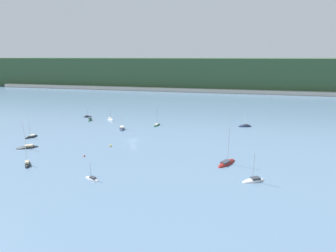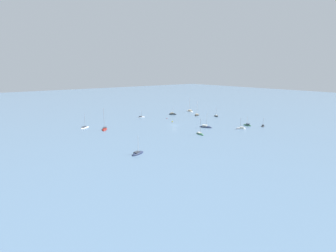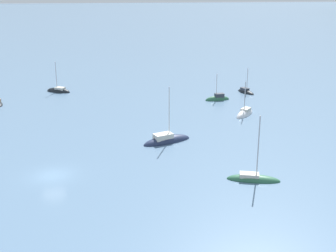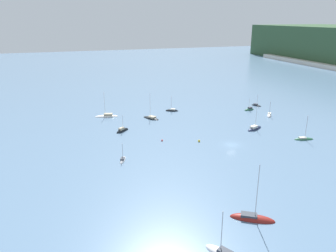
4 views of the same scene
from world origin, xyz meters
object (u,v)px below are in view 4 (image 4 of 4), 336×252
object	(u,v)px
mooring_buoy_0	(162,140)
sailboat_5	(252,219)
sailboat_1	(304,139)
sailboat_10	(123,160)
sailboat_6	(151,118)
sailboat_12	(256,106)
sailboat_3	(249,110)
sailboat_8	(122,131)
sailboat_9	(107,116)
sailboat_2	(269,116)
mooring_buoy_1	(199,141)
sailboat_4	(254,129)
sailboat_7	(172,111)

from	to	relation	value
mooring_buoy_0	sailboat_5	bearing A→B (deg)	4.73
sailboat_1	sailboat_10	bearing A→B (deg)	-169.43
sailboat_5	sailboat_6	world-z (taller)	sailboat_5
sailboat_5	sailboat_12	world-z (taller)	sailboat_5
sailboat_1	sailboat_3	xyz separation A→B (m)	(-34.53, 2.33, 0.02)
sailboat_8	sailboat_1	bearing A→B (deg)	-62.40
sailboat_12	mooring_buoy_0	distance (m)	57.03
sailboat_3	sailboat_8	xyz separation A→B (m)	(9.24, -53.55, 0.00)
sailboat_8	sailboat_9	world-z (taller)	sailboat_9
sailboat_2	sailboat_9	world-z (taller)	sailboat_9
sailboat_3	mooring_buoy_0	bearing A→B (deg)	17.08
sailboat_6	sailboat_10	xyz separation A→B (m)	(33.45, -17.20, -0.03)
sailboat_9	mooring_buoy_1	world-z (taller)	sailboat_9
sailboat_3	sailboat_8	bearing A→B (deg)	0.42
mooring_buoy_0	mooring_buoy_1	xyz separation A→B (m)	(4.20, 10.37, 0.07)
sailboat_2	sailboat_10	bearing A→B (deg)	-32.09
sailboat_5	sailboat_8	distance (m)	57.99
sailboat_2	sailboat_4	bearing A→B (deg)	-12.44
sailboat_5	mooring_buoy_0	distance (m)	44.00
sailboat_1	sailboat_8	world-z (taller)	sailboat_1
sailboat_7	mooring_buoy_0	bearing A→B (deg)	90.26
sailboat_6	sailboat_8	distance (m)	16.74
sailboat_5	mooring_buoy_0	size ratio (longest dim) A/B	24.23
sailboat_7	mooring_buoy_1	xyz separation A→B (m)	(34.66, -3.45, 0.25)
sailboat_2	sailboat_3	bearing A→B (deg)	-126.25
sailboat_6	sailboat_7	bearing A→B (deg)	-88.61
sailboat_4	sailboat_2	bearing A→B (deg)	16.17
sailboat_8	sailboat_10	distance (m)	23.13
sailboat_5	sailboat_8	world-z (taller)	sailboat_5
sailboat_6	sailboat_7	world-z (taller)	sailboat_6
sailboat_1	sailboat_9	bearing A→B (deg)	154.09
sailboat_2	sailboat_9	distance (m)	61.61
sailboat_4	sailboat_6	distance (m)	37.27
sailboat_4	sailboat_12	world-z (taller)	sailboat_4
sailboat_10	mooring_buoy_1	bearing A→B (deg)	-54.82
sailboat_4	mooring_buoy_0	distance (m)	32.70
sailboat_3	sailboat_12	xyz separation A→B (m)	(-4.91, 6.51, -0.01)
sailboat_4	sailboat_3	bearing A→B (deg)	38.52
sailboat_7	sailboat_10	distance (m)	49.23
sailboat_10	mooring_buoy_1	xyz separation A→B (m)	(-5.93, 24.41, 0.24)
sailboat_8	mooring_buoy_1	size ratio (longest dim) A/B	10.21
sailboat_7	sailboat_4	bearing A→B (deg)	146.96
sailboat_10	mooring_buoy_0	world-z (taller)	sailboat_10
sailboat_10	sailboat_8	bearing A→B (deg)	10.66
sailboat_5	sailboat_8	size ratio (longest dim) A/B	1.83
mooring_buoy_1	sailboat_9	bearing A→B (deg)	-147.42
sailboat_2	sailboat_6	distance (m)	44.86
sailboat_6	sailboat_8	bearing A→B (deg)	97.48
sailboat_1	sailboat_7	bearing A→B (deg)	135.93
sailboat_1	sailboat_12	bearing A→B (deg)	90.60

